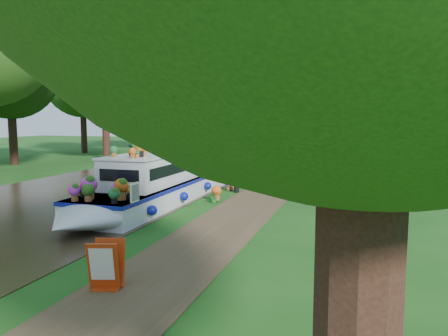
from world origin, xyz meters
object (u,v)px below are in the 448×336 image
second_boat (277,149)px  sandwich_board (106,267)px  pedestrian_pink (309,147)px  plant_boat (166,177)px

second_boat → sandwich_board: 29.44m
second_boat → pedestrian_pink: 3.55m
second_boat → plant_boat: bearing=-68.9°
second_boat → sandwich_board: bearing=-63.1°
second_boat → pedestrian_pink: size_ratio=4.38×
plant_boat → second_boat: 20.72m
second_boat → sandwich_board: (2.35, -29.34, -0.12)m
plant_boat → sandwich_board: (2.81, -8.63, -0.41)m
second_boat → pedestrian_pink: pedestrian_pink is taller
pedestrian_pink → second_boat: bearing=150.5°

